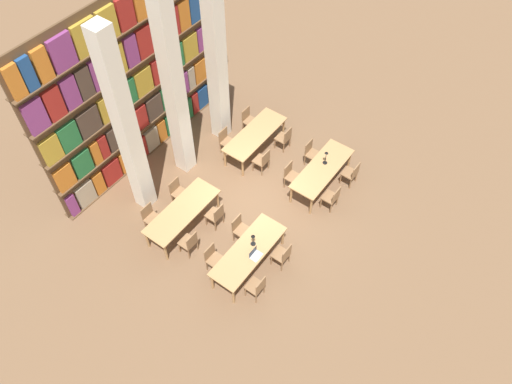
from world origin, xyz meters
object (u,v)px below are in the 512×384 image
at_px(chair_12, 263,160).
at_px(chair_11, 178,191).
at_px(reading_table_2, 182,212).
at_px(chair_14, 284,138).
at_px(chair_5, 291,175).
at_px(chair_7, 311,153).
at_px(chair_0, 257,287).
at_px(chair_13, 226,141).
at_px(desk_lamp_1, 326,155).
at_px(chair_2, 283,255).
at_px(chair_15, 249,119).
at_px(chair_1, 213,258).
at_px(pillar_left, 126,129).
at_px(desk_lamp_0, 253,238).
at_px(chair_10, 216,215).
at_px(reading_table_1, 322,170).
at_px(chair_6, 352,173).
at_px(chair_3, 240,228).
at_px(reading_table_3, 255,135).
at_px(pillar_right, 216,58).
at_px(laptop, 255,255).
at_px(chair_4, 332,197).
at_px(reading_table_0, 248,252).
at_px(pillar_center, 174,91).
at_px(chair_9, 151,217).
at_px(chair_8, 189,242).

bearing_deg(chair_12, chair_11, 152.46).
relative_size(reading_table_2, chair_14, 2.74).
bearing_deg(chair_5, chair_7, -180.00).
height_order(chair_0, chair_13, same).
bearing_deg(desk_lamp_1, chair_2, -167.78).
distance_m(chair_12, chair_15, 1.86).
height_order(chair_0, chair_7, same).
height_order(chair_1, chair_15, same).
bearing_deg(chair_1, chair_5, 179.06).
relative_size(pillar_left, desk_lamp_0, 14.29).
height_order(chair_10, chair_15, same).
relative_size(reading_table_1, chair_6, 2.74).
height_order(chair_3, chair_7, same).
bearing_deg(chair_1, reading_table_1, 169.55).
height_order(chair_3, chair_12, same).
height_order(chair_1, desk_lamp_0, desk_lamp_0).
distance_m(pillar_left, chair_6, 6.68).
bearing_deg(chair_0, chair_14, 26.74).
bearing_deg(chair_3, chair_6, 157.49).
bearing_deg(reading_table_1, chair_10, 152.25).
height_order(reading_table_2, reading_table_3, same).
relative_size(reading_table_1, chair_14, 2.74).
xyz_separation_m(chair_1, reading_table_3, (4.15, 1.69, 0.20)).
xyz_separation_m(chair_3, chair_6, (3.57, -1.48, 0.00)).
distance_m(chair_3, chair_14, 3.74).
bearing_deg(pillar_right, chair_12, -104.67).
bearing_deg(chair_7, chair_3, -0.94).
bearing_deg(laptop, chair_15, 38.63).
bearing_deg(chair_13, chair_15, -180.00).
xyz_separation_m(chair_4, chair_14, (1.17, 2.46, 0.00)).
bearing_deg(reading_table_0, chair_12, 29.61).
height_order(pillar_right, desk_lamp_0, pillar_right).
xyz_separation_m(pillar_left, chair_5, (3.06, -3.11, -2.53)).
distance_m(reading_table_2, chair_12, 3.09).
xyz_separation_m(desk_lamp_0, chair_6, (3.90, -0.79, -0.55)).
relative_size(chair_1, chair_15, 1.00).
relative_size(pillar_center, laptop, 18.75).
relative_size(chair_2, chair_7, 1.00).
bearing_deg(chair_3, desk_lamp_1, 167.35).
xyz_separation_m(pillar_left, chair_2, (0.62, -4.48, -2.53)).
bearing_deg(chair_9, chair_8, 90.00).
xyz_separation_m(desk_lamp_0, chair_7, (3.90, 0.63, -0.55)).
bearing_deg(chair_1, desk_lamp_1, 170.63).
bearing_deg(chair_8, pillar_right, 28.27).
bearing_deg(chair_9, pillar_center, -161.15).
distance_m(reading_table_1, chair_11, 4.30).
height_order(chair_5, chair_7, same).
bearing_deg(chair_9, pillar_left, -124.55).
height_order(chair_1, chair_3, same).
height_order(laptop, chair_12, laptop).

